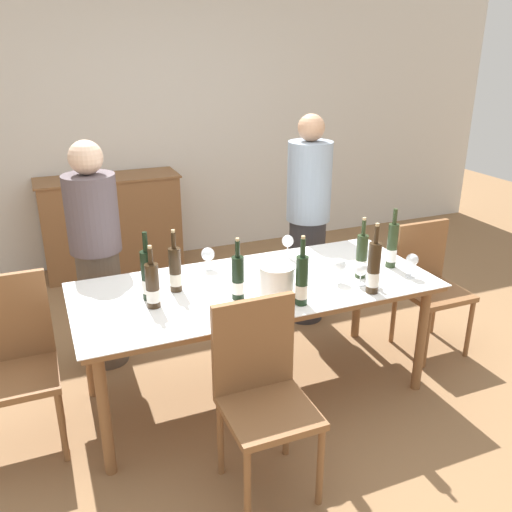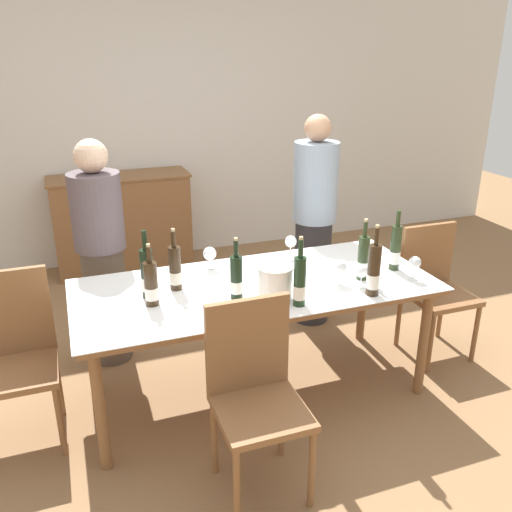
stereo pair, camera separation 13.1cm
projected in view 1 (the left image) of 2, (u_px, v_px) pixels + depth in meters
The scene contains 24 objects.
ground_plane at pixel (256, 391), 3.48m from camera, with size 12.00×12.00×0.00m, color olive.
back_wall at pixel (151, 119), 5.27m from camera, with size 8.00×0.10×2.80m.
sideboard_cabinet at pixel (112, 225), 5.18m from camera, with size 1.30×0.46×0.93m.
dining_table at pixel (256, 294), 3.23m from camera, with size 2.12×0.92×0.75m.
ice_bucket at pixel (277, 281), 2.99m from camera, with size 0.20×0.20×0.20m.
wine_bottle_0 at pixel (374, 269), 3.05m from camera, with size 0.07×0.07×0.41m.
wine_bottle_1 at pixel (153, 287), 2.89m from camera, with size 0.07×0.07×0.35m.
wine_bottle_2 at pixel (175, 271), 3.08m from camera, with size 0.07×0.07×0.37m.
wine_bottle_3 at pixel (238, 279), 2.98m from camera, with size 0.07×0.07×0.36m.
wine_bottle_4 at pixel (302, 281), 2.91m from camera, with size 0.07×0.07×0.39m.
wine_bottle_5 at pixel (361, 257), 3.26m from camera, with size 0.07×0.07×0.38m.
wine_bottle_6 at pixel (392, 246), 3.41m from camera, with size 0.07×0.07×0.38m.
wine_bottle_7 at pixel (148, 276), 2.98m from camera, with size 0.07×0.07×0.39m.
wine_glass_0 at pixel (208, 255), 3.39m from camera, with size 0.08×0.08×0.14m.
wine_glass_1 at pixel (339, 266), 3.20m from camera, with size 0.09×0.09×0.15m.
wine_glass_2 at pixel (288, 242), 3.57m from camera, with size 0.08×0.08×0.16m.
wine_glass_3 at pixel (361, 270), 3.17m from camera, with size 0.08×0.08×0.14m.
wine_glass_4 at pixel (412, 261), 3.27m from camera, with size 0.07×0.07×0.15m.
wine_glass_5 at pixel (363, 254), 3.40m from camera, with size 0.08×0.08×0.14m.
chair_near_front at pixel (262, 385), 2.60m from camera, with size 0.42×0.42×0.96m.
chair_right_end at pixel (428, 278), 3.85m from camera, with size 0.42×0.42×0.91m.
chair_left_end at pixel (14, 354), 2.87m from camera, with size 0.42×0.42×0.96m.
person_host at pixel (97, 258), 3.54m from camera, with size 0.33×0.33×1.54m.
person_guest_left at pixel (308, 222), 4.13m from camera, with size 0.33×0.33×1.62m.
Camera 1 is at (-1.12, -2.70, 2.08)m, focal length 38.00 mm.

